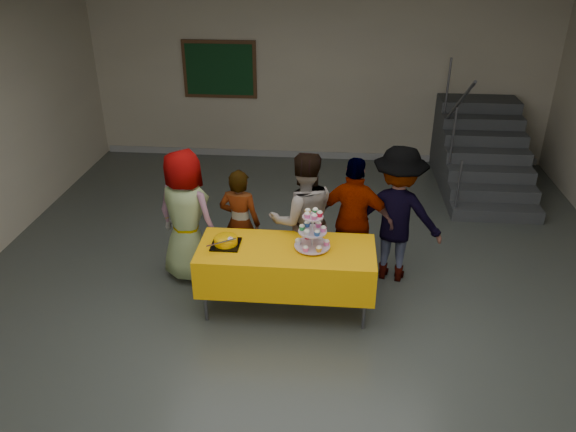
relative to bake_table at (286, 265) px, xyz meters
The scene contains 11 objects.
room_shell 1.61m from the bake_table, 61.87° to the right, with size 10.00×10.04×3.02m.
bake_table is the anchor object (origin of this frame).
cupcake_stand 0.48m from the bake_table, ahead, with size 0.38×0.38×0.44m.
bear_cake 0.70m from the bake_table, behind, with size 0.32×0.36×0.12m.
schoolchild_a 1.37m from the bake_table, 155.17° to the left, with size 0.79×0.51×1.61m, color slate.
schoolchild_b 0.93m from the bake_table, 131.62° to the left, with size 0.50×0.32×1.36m, color slate.
schoolchild_c 0.65m from the bake_table, 76.51° to the left, with size 0.79×0.62×1.63m, color slate.
schoolchild_d 1.02m from the bake_table, 43.14° to the left, with size 0.91×0.38×1.55m, color slate.
schoolchild_e 1.47m from the bake_table, 32.66° to the left, with size 1.07×0.62×1.66m, color slate.
staircase 4.77m from the bake_table, 53.34° to the left, with size 1.30×2.40×2.04m.
noticeboard 5.04m from the bake_table, 108.89° to the left, with size 1.30×0.05×1.00m.
Camera 1 is at (0.31, -4.81, 3.76)m, focal length 35.00 mm.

